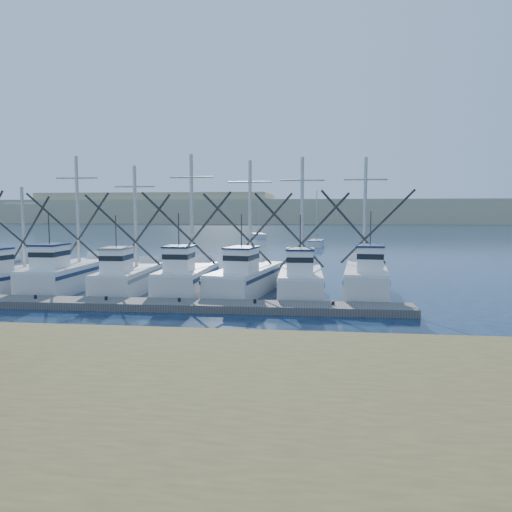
# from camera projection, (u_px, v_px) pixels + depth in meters

# --- Properties ---
(ground) EXTENTS (500.00, 500.00, 0.00)m
(ground) POSITION_uv_depth(u_px,v_px,m) (293.00, 343.00, 19.53)
(ground) COLOR #0B1A32
(ground) RESTS_ON ground
(floating_dock) EXTENTS (30.25, 2.31, 0.40)m
(floating_dock) POSITION_uv_depth(u_px,v_px,m) (124.00, 304.00, 26.52)
(floating_dock) COLOR #67625C
(floating_dock) RESTS_ON ground
(dune_ridge) EXTENTS (360.00, 60.00, 10.00)m
(dune_ridge) POSITION_uv_depth(u_px,v_px,m) (315.00, 212.00, 226.71)
(dune_ridge) COLOR tan
(dune_ridge) RESTS_ON ground
(trawler_fleet) EXTENTS (29.42, 9.22, 9.71)m
(trawler_fleet) POSITION_uv_depth(u_px,v_px,m) (150.00, 277.00, 31.53)
(trawler_fleet) COLOR silver
(trawler_fleet) RESTS_ON ground
(sailboat_near) EXTENTS (2.30, 5.45, 8.10)m
(sailboat_near) POSITION_uv_depth(u_px,v_px,m) (316.00, 243.00, 72.07)
(sailboat_near) COLOR silver
(sailboat_near) RESTS_ON ground
(sailboat_far) EXTENTS (3.52, 6.18, 8.10)m
(sailboat_far) POSITION_uv_depth(u_px,v_px,m) (258.00, 236.00, 93.19)
(sailboat_far) COLOR silver
(sailboat_far) RESTS_ON ground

